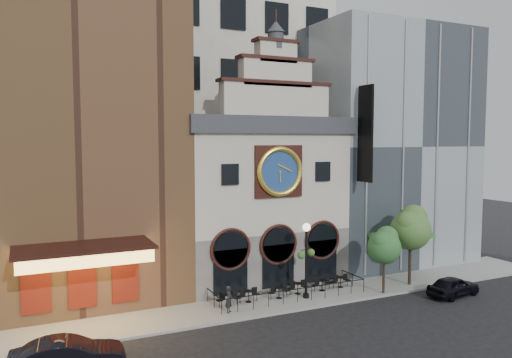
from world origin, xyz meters
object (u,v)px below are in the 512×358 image
at_px(bistro_2, 279,292).
at_px(tree_left, 384,245).
at_px(bistro_5, 340,281).
at_px(tree_right, 411,227).
at_px(car_right, 453,286).
at_px(car_left, 68,357).
at_px(bistro_3, 298,287).
at_px(lamppost, 306,252).
at_px(bistro_1, 248,295).
at_px(bistro_0, 228,299).
at_px(bistro_4, 322,284).
at_px(pedestrian, 229,299).

height_order(bistro_2, tree_left, tree_left).
xyz_separation_m(bistro_5, tree_right, (5.06, -1.50, 3.80)).
height_order(car_right, car_left, car_left).
xyz_separation_m(bistro_3, bistro_5, (3.54, 0.03, 0.00)).
bearing_deg(car_right, lamppost, 61.34).
bearing_deg(bistro_1, lamppost, -11.66).
bearing_deg(tree_right, bistro_1, 173.90).
bearing_deg(bistro_2, bistro_1, 175.82).
relative_size(bistro_0, bistro_4, 1.00).
distance_m(bistro_5, car_left, 19.60).
bearing_deg(car_left, bistro_4, -67.45).
bearing_deg(tree_right, bistro_5, 163.49).
relative_size(bistro_5, tree_left, 0.34).
xyz_separation_m(bistro_2, pedestrian, (-4.04, -1.10, 0.37)).
height_order(bistro_2, tree_right, tree_right).
xyz_separation_m(car_left, pedestrian, (9.60, 4.12, 0.14)).
bearing_deg(bistro_4, lamppost, -154.86).
relative_size(bistro_0, car_left, 0.31).
relative_size(car_right, tree_right, 0.71).
height_order(bistro_4, lamppost, lamppost).
xyz_separation_m(bistro_0, tree_left, (10.76, -2.01, 2.91)).
bearing_deg(bistro_4, bistro_2, -176.52).
bearing_deg(bistro_0, car_left, -152.38).
xyz_separation_m(bistro_2, car_left, (-13.64, -5.22, 0.23)).
distance_m(bistro_0, tree_right, 14.41).
distance_m(bistro_0, bistro_5, 8.80).
height_order(bistro_1, pedestrian, pedestrian).
height_order(bistro_0, car_left, car_left).
distance_m(bistro_1, car_left, 12.67).
relative_size(bistro_2, pedestrian, 0.95).
height_order(lamppost, tree_left, lamppost).
bearing_deg(tree_right, car_right, -71.57).
bearing_deg(car_right, bistro_0, 66.14).
xyz_separation_m(bistro_1, tree_left, (9.29, -2.16, 2.91)).
xyz_separation_m(bistro_4, car_right, (7.72, -4.49, 0.09)).
relative_size(bistro_2, bistro_4, 1.00).
bearing_deg(tree_right, tree_left, -164.90).
bearing_deg(tree_right, bistro_0, 175.16).
height_order(bistro_1, lamppost, lamppost).
bearing_deg(bistro_4, pedestrian, -170.15).
xyz_separation_m(bistro_4, car_left, (-17.16, -5.44, 0.23)).
bearing_deg(bistro_5, bistro_1, -178.62).
bearing_deg(bistro_1, bistro_0, -174.18).
bearing_deg(tree_left, bistro_2, 164.34).
bearing_deg(bistro_4, bistro_1, -179.43).
relative_size(bistro_4, pedestrian, 0.95).
bearing_deg(tree_left, bistro_0, 169.45).
bearing_deg(bistro_4, bistro_3, 177.35).
height_order(car_right, tree_right, tree_right).
relative_size(bistro_2, car_right, 0.38).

